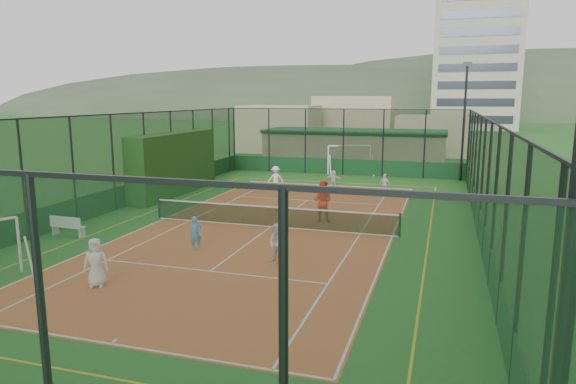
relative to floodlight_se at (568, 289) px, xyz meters
name	(u,v)px	position (x,y,z in m)	size (l,w,h in m)	color
ground	(271,227)	(-8.60, 16.60, -4.12)	(300.00, 300.00, 0.00)	#295B1F
court_slab	(271,227)	(-8.60, 16.60, -4.12)	(11.17, 23.97, 0.01)	#B94329
tennis_net	(271,216)	(-8.60, 16.60, -3.59)	(11.67, 0.12, 1.06)	black
perimeter_fence	(271,173)	(-8.60, 16.60, -1.62)	(18.12, 34.12, 5.00)	black
floodlight_se	(568,289)	(0.00, 0.00, 0.00)	(0.60, 0.26, 8.25)	black
floodlight_ne	(464,122)	(0.00, 33.20, 0.00)	(0.60, 0.26, 8.25)	black
clubhouse	(354,148)	(-8.60, 38.60, -2.55)	(15.20, 7.20, 3.15)	tan
apartment_tower	(477,47)	(3.40, 98.60, 10.88)	(15.00, 12.00, 30.00)	beige
distant_hills	(423,116)	(-8.60, 166.60, -4.12)	(200.00, 60.00, 24.00)	#384C33
hedge_left	(174,164)	(-16.90, 22.66, -2.25)	(1.28, 8.56, 3.75)	black
white_bench	(68,226)	(-16.40, 12.60, -3.67)	(1.61, 0.44, 0.90)	white
futsal_goal_far	(349,160)	(-8.19, 34.00, -3.03)	(3.41, 0.99, 2.20)	white
child_near_left	(96,262)	(-11.37, 7.87, -3.34)	(0.76, 0.49, 1.55)	white
child_near_mid	(195,233)	(-10.23, 12.34, -3.46)	(0.48, 0.32, 1.32)	#4583C4
child_near_right	(278,243)	(-6.67, 11.73, -3.40)	(0.70, 0.54, 1.44)	silver
child_far_left	(276,179)	(-11.33, 25.44, -3.33)	(1.01, 0.58, 1.57)	silver
child_far_right	(385,184)	(-4.55, 26.19, -3.48)	(0.74, 0.31, 1.27)	silver
child_far_back	(333,179)	(-8.09, 27.78, -3.55)	(1.06, 0.34, 1.14)	silver
coach	(323,201)	(-6.60, 18.35, -3.13)	(0.95, 0.74, 1.96)	red
tennis_balls	(280,221)	(-8.50, 17.67, -4.08)	(4.34, 0.67, 0.07)	#CCE033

